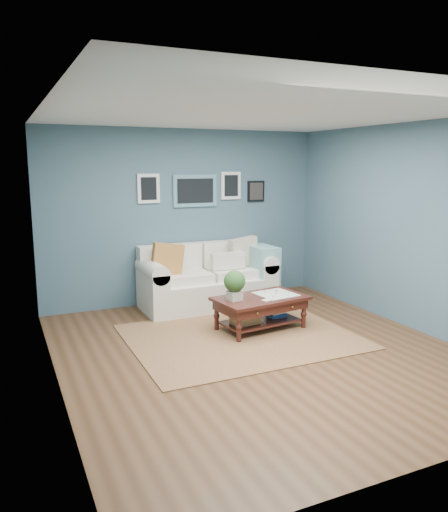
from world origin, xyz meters
TOP-DOWN VIEW (x-y plane):
  - room_shell at (0.01, 0.06)m, footprint 5.00×5.02m
  - area_rug at (0.01, 0.54)m, footprint 2.76×2.21m
  - loveseat at (0.26, 2.03)m, footprint 2.06×0.93m
  - coffee_table at (0.32, 0.70)m, footprint 1.26×0.83m

SIDE VIEW (x-z plane):
  - area_rug at x=0.01m, z-range 0.00..0.01m
  - coffee_table at x=0.32m, z-range -0.05..0.79m
  - loveseat at x=0.26m, z-range -0.10..0.96m
  - room_shell at x=0.01m, z-range 0.01..2.71m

